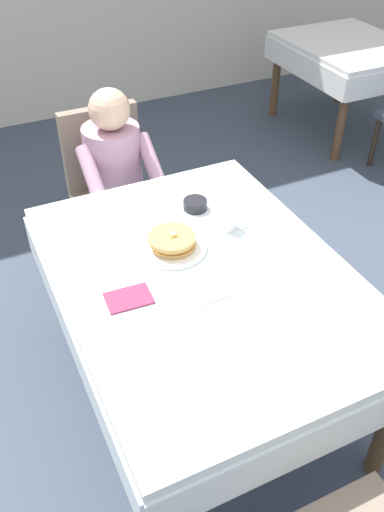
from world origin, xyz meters
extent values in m
plane|color=#3D4756|center=(0.00, 0.00, 0.00)|extent=(14.00, 14.00, 0.00)
cube|color=silver|center=(0.00, 0.00, 0.72)|extent=(1.10, 1.50, 0.04)
cube|color=silver|center=(0.00, -0.76, 0.61)|extent=(1.10, 0.01, 0.18)
cube|color=silver|center=(0.00, 0.76, 0.61)|extent=(1.10, 0.01, 0.18)
cube|color=silver|center=(-0.56, 0.00, 0.61)|extent=(0.01, 1.50, 0.18)
cube|color=silver|center=(0.56, 0.00, 0.61)|extent=(0.01, 1.50, 0.18)
cylinder|color=brown|center=(-0.47, 0.67, 0.35)|extent=(0.07, 0.07, 0.70)
cylinder|color=brown|center=(0.47, 0.67, 0.35)|extent=(0.07, 0.07, 0.70)
cube|color=#7A6B5B|center=(-0.02, 1.07, 0.42)|extent=(0.44, 0.44, 0.05)
cube|color=#7A6B5B|center=(-0.02, 1.27, 0.69)|extent=(0.44, 0.06, 0.48)
cylinder|color=#2D2319|center=(0.16, 0.89, 0.20)|extent=(0.04, 0.04, 0.40)
cylinder|color=#2D2319|center=(-0.20, 0.89, 0.20)|extent=(0.04, 0.04, 0.40)
cylinder|color=#2D2319|center=(0.16, 1.25, 0.20)|extent=(0.04, 0.04, 0.40)
cylinder|color=#2D2319|center=(-0.20, 1.25, 0.20)|extent=(0.04, 0.04, 0.40)
cylinder|color=#B2849E|center=(-0.02, 1.05, 0.68)|extent=(0.30, 0.30, 0.46)
sphere|color=#D8AD8C|center=(-0.02, 1.03, 1.02)|extent=(0.21, 0.21, 0.21)
cylinder|color=#B2849E|center=(0.14, 0.91, 0.75)|extent=(0.08, 0.29, 0.23)
cylinder|color=#B2849E|center=(-0.18, 0.91, 0.75)|extent=(0.08, 0.29, 0.23)
cylinder|color=#383D51|center=(0.06, 0.87, 0.23)|extent=(0.10, 0.10, 0.45)
cylinder|color=#383D51|center=(-0.10, 0.87, 0.23)|extent=(0.10, 0.10, 0.45)
cylinder|color=white|center=(-0.05, 0.19, 0.75)|extent=(0.28, 0.28, 0.02)
cylinder|color=tan|center=(-0.05, 0.19, 0.76)|extent=(0.19, 0.19, 0.02)
cylinder|color=tan|center=(-0.05, 0.19, 0.78)|extent=(0.17, 0.17, 0.02)
cylinder|color=tan|center=(-0.05, 0.19, 0.80)|extent=(0.20, 0.20, 0.02)
cube|color=#F4E072|center=(-0.05, 0.19, 0.82)|extent=(0.03, 0.03, 0.01)
cylinder|color=white|center=(0.23, 0.22, 0.78)|extent=(0.08, 0.08, 0.08)
torus|color=white|center=(0.28, 0.22, 0.79)|extent=(0.05, 0.01, 0.05)
cylinder|color=black|center=(0.16, 0.42, 0.76)|extent=(0.11, 0.11, 0.04)
cube|color=silver|center=(-0.24, 0.17, 0.74)|extent=(0.02, 0.18, 0.00)
cube|color=silver|center=(0.14, 0.17, 0.74)|extent=(0.04, 0.20, 0.00)
cube|color=silver|center=(-0.04, -0.16, 0.74)|extent=(0.15, 0.03, 0.00)
cube|color=#8C2D4C|center=(-0.32, -0.02, 0.74)|extent=(0.18, 0.13, 0.01)
cube|color=white|center=(2.34, 2.06, 0.72)|extent=(0.90, 1.10, 0.04)
cube|color=white|center=(2.34, 2.61, 0.61)|extent=(0.90, 0.01, 0.18)
cube|color=white|center=(1.88, 2.06, 0.61)|extent=(0.01, 1.10, 0.18)
cylinder|color=brown|center=(1.97, 1.59, 0.35)|extent=(0.07, 0.07, 0.70)
cylinder|color=brown|center=(1.97, 2.53, 0.35)|extent=(0.07, 0.07, 0.70)
cylinder|color=brown|center=(2.71, 2.53, 0.35)|extent=(0.07, 0.07, 0.70)
cylinder|color=#2D2319|center=(2.16, 1.39, 0.20)|extent=(0.04, 0.04, 0.40)
camera|label=1|loc=(-0.74, -1.45, 2.13)|focal=38.09mm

